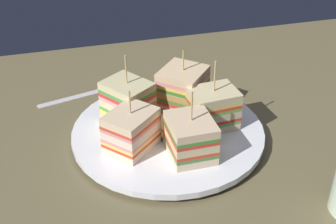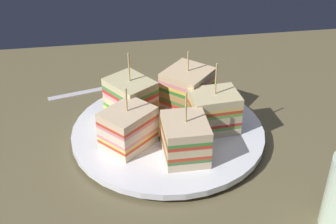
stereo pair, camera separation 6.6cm
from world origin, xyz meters
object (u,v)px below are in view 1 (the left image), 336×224
object	(u,v)px
sandwich_wedge_2	(191,137)
sandwich_wedge_4	(182,89)
sandwich_wedge_1	(131,130)
chip_pile	(167,129)
spoon	(102,89)
sandwich_wedge_0	(128,101)
plate	(168,133)
sandwich_wedge_3	(213,108)

from	to	relation	value
sandwich_wedge_2	sandwich_wedge_4	xyz separation A→B (cm)	(2.51, 11.83, 0.52)
sandwich_wedge_1	sandwich_wedge_4	world-z (taller)	sandwich_wedge_4
chip_pile	spoon	world-z (taller)	chip_pile
sandwich_wedge_0	spoon	bearing A→B (deg)	155.95
sandwich_wedge_2	chip_pile	world-z (taller)	sandwich_wedge_2
plate	sandwich_wedge_4	world-z (taller)	sandwich_wedge_4
chip_pile	sandwich_wedge_2	bearing A→B (deg)	-73.77
sandwich_wedge_4	sandwich_wedge_2	bearing A→B (deg)	30.80
sandwich_wedge_3	chip_pile	world-z (taller)	sandwich_wedge_3
sandwich_wedge_2	spoon	distance (cm)	25.16
sandwich_wedge_1	sandwich_wedge_2	bearing A→B (deg)	-68.27
sandwich_wedge_2	spoon	world-z (taller)	sandwich_wedge_2
sandwich_wedge_1	sandwich_wedge_2	xyz separation A→B (cm)	(7.25, -3.61, -0.05)
sandwich_wedge_2	sandwich_wedge_3	bearing A→B (deg)	-42.16
sandwich_wedge_0	spoon	distance (cm)	13.46
sandwich_wedge_0	sandwich_wedge_4	world-z (taller)	sandwich_wedge_0
sandwich_wedge_0	sandwich_wedge_4	size ratio (longest dim) A/B	1.09
sandwich_wedge_0	sandwich_wedge_2	world-z (taller)	sandwich_wedge_0
sandwich_wedge_2	plate	bearing A→B (deg)	11.37
sandwich_wedge_0	sandwich_wedge_3	world-z (taller)	same
sandwich_wedge_0	chip_pile	bearing A→B (deg)	7.71
plate	sandwich_wedge_1	distance (cm)	7.43
plate	sandwich_wedge_0	world-z (taller)	sandwich_wedge_0
plate	chip_pile	size ratio (longest dim) A/B	4.74
sandwich_wedge_4	sandwich_wedge_1	bearing A→B (deg)	-7.14
sandwich_wedge_3	chip_pile	bearing A→B (deg)	-3.02
sandwich_wedge_4	chip_pile	world-z (taller)	sandwich_wedge_4
sandwich_wedge_4	chip_pile	bearing A→B (deg)	8.83
sandwich_wedge_1	spoon	distance (cm)	20.15
spoon	sandwich_wedge_1	bearing A→B (deg)	-99.71
sandwich_wedge_4	chip_pile	distance (cm)	7.87
sandwich_wedge_2	sandwich_wedge_3	xyz separation A→B (cm)	(5.25, 5.82, 0.17)
sandwich_wedge_2	spoon	bearing A→B (deg)	20.07
sandwich_wedge_3	spoon	xyz separation A→B (cm)	(-13.81, 17.50, -4.17)
plate	sandwich_wedge_3	world-z (taller)	sandwich_wedge_3
sandwich_wedge_3	sandwich_wedge_0	bearing A→B (deg)	-27.67
plate	sandwich_wedge_0	size ratio (longest dim) A/B	2.66
sandwich_wedge_1	sandwich_wedge_4	xyz separation A→B (cm)	(9.76, 8.21, 0.47)
chip_pile	sandwich_wedge_0	bearing A→B (deg)	132.11
sandwich_wedge_1	chip_pile	distance (cm)	6.33
spoon	sandwich_wedge_2	bearing A→B (deg)	-83.35
sandwich_wedge_4	sandwich_wedge_0	bearing A→B (deg)	-40.42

